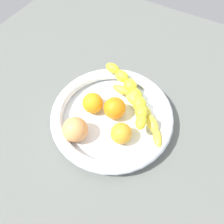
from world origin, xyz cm
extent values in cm
cube|color=#5F635E|center=(0.00, 0.00, 1.50)|extent=(120.00, 120.00, 3.00)
cylinder|color=white|center=(0.00, 0.00, 3.75)|extent=(31.06, 31.06, 1.51)
torus|color=white|center=(0.00, 0.00, 6.11)|extent=(33.31, 33.31, 3.22)
ellipsoid|color=yellow|center=(-0.13, -8.37, 9.45)|extent=(5.10, 3.92, 2.78)
ellipsoid|color=yellow|center=(3.12, -7.07, 8.52)|extent=(5.51, 5.00, 3.28)
ellipsoid|color=yellow|center=(6.04, -5.14, 7.58)|extent=(5.88, 5.78, 3.78)
ellipsoid|color=yellow|center=(8.52, -2.67, 6.64)|extent=(6.16, 6.20, 4.28)
ellipsoid|color=yellow|center=(10.45, 0.25, 7.58)|extent=(5.44, 5.75, 3.78)
ellipsoid|color=yellow|center=(11.77, 3.49, 8.52)|extent=(4.41, 5.25, 3.28)
ellipsoid|color=yellow|center=(12.41, 6.93, 9.45)|extent=(3.15, 4.72, 2.78)
ellipsoid|color=yellow|center=(-1.06, -13.59, 7.53)|extent=(5.80, 4.78, 2.18)
ellipsoid|color=yellow|center=(2.48, -10.71, 6.86)|extent=(5.81, 5.87, 2.77)
ellipsoid|color=yellow|center=(5.25, -7.08, 6.18)|extent=(5.68, 6.43, 3.36)
ellipsoid|color=yellow|center=(7.08, -2.90, 6.86)|extent=(4.25, 6.06, 2.77)
ellipsoid|color=yellow|center=(7.89, 1.59, 7.53)|extent=(2.50, 5.61, 2.18)
sphere|color=orange|center=(1.40, 0.25, 7.55)|extent=(6.10, 6.10, 6.10)
sphere|color=orange|center=(-4.33, -5.16, 7.26)|extent=(5.51, 5.51, 5.51)
sphere|color=orange|center=(0.31, 6.11, 7.39)|extent=(5.77, 5.77, 5.77)
sphere|color=#EC9B56|center=(-9.40, 5.33, 7.77)|extent=(6.52, 6.52, 6.52)
camera|label=1|loc=(-28.91, -16.68, 57.87)|focal=36.33mm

